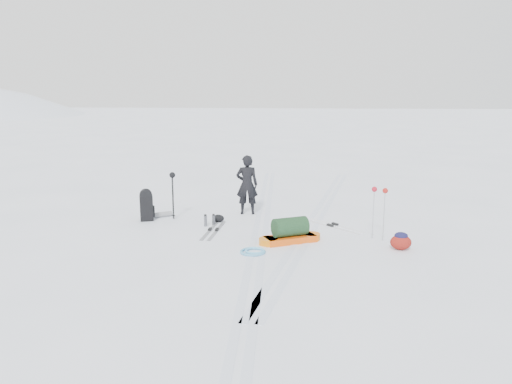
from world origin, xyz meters
The scene contains 13 objects.
ground centered at (0.00, 0.00, 0.00)m, with size 200.00×200.00×0.00m, color white.
ski_tracks centered at (0.61, 0.88, 0.00)m, with size 3.38×17.97×0.01m.
skier centered at (-0.58, 1.77, 0.82)m, with size 0.60×0.39×1.64m, color black.
pulk_sled centered at (0.76, -0.77, 0.22)m, with size 1.50×1.08×0.57m.
expedition_rucksack centered at (-3.05, 0.75, 0.39)m, with size 0.73×0.81×0.84m.
ski_poles_black centered at (-2.45, 0.98, 1.03)m, with size 0.15×0.16×1.26m.
ski_poles_silver centered at (2.74, -0.31, 1.02)m, with size 0.34×0.27×1.22m.
touring_skis_grey centered at (-1.15, -0.06, 0.01)m, with size 0.30×1.73×0.06m.
touring_skis_white centered at (1.75, 0.73, 0.02)m, with size 1.52×1.46×0.07m.
rope_coil centered at (0.04, -1.63, 0.03)m, with size 0.70×0.70×0.07m.
small_daypack centered at (3.15, -1.03, 0.19)m, with size 0.55×0.51×0.39m.
thermos_pair centered at (-1.34, 0.40, 0.14)m, with size 0.26×0.23×0.31m.
stuff_sack centered at (-1.20, 0.79, 0.10)m, with size 0.38×0.33×0.20m.
Camera 1 is at (1.33, -11.58, 3.30)m, focal length 35.00 mm.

